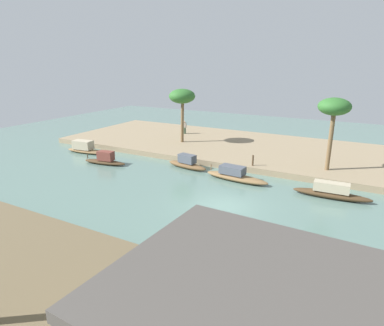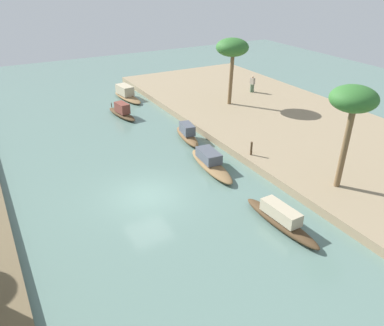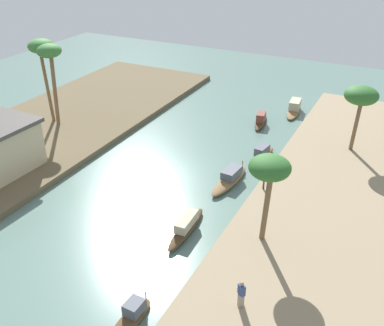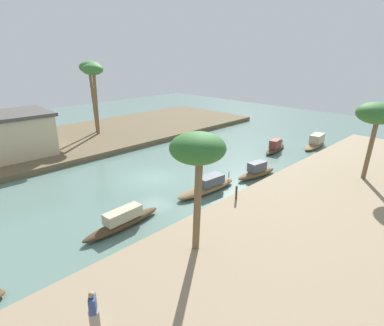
{
  "view_description": "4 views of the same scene",
  "coord_description": "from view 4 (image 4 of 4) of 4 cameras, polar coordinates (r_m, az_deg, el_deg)",
  "views": [
    {
      "loc": [
        -7.73,
        18.39,
        8.93
      ],
      "look_at": [
        4.59,
        -4.13,
        1.14
      ],
      "focal_mm": 31.31,
      "sensor_mm": 36.0,
      "label": 1
    },
    {
      "loc": [
        -18.36,
        7.14,
        11.86
      ],
      "look_at": [
        1.66,
        -3.83,
        0.44
      ],
      "focal_mm": 37.68,
      "sensor_mm": 36.0,
      "label": 2
    },
    {
      "loc": [
        -27.38,
        -15.91,
        18.33
      ],
      "look_at": [
        0.94,
        -1.71,
        1.11
      ],
      "focal_mm": 42.68,
      "sensor_mm": 36.0,
      "label": 3
    },
    {
      "loc": [
        -14.36,
        -18.62,
        9.57
      ],
      "look_at": [
        2.75,
        -1.73,
        0.98
      ],
      "focal_mm": 29.48,
      "sensor_mm": 36.0,
      "label": 4
    }
  ],
  "objects": [
    {
      "name": "river_water",
      "position": [
        25.39,
        -7.18,
        -2.64
      ],
      "size": [
        75.85,
        75.85,
        0.0
      ],
      "primitive_type": "plane",
      "color": "slate",
      "rests_on": "ground"
    },
    {
      "name": "riverbank_left",
      "position": [
        17.67,
        23.95,
        -14.04
      ],
      "size": [
        47.39,
        14.16,
        0.52
      ],
      "primitive_type": "cube",
      "color": "#937F60",
      "rests_on": "ground"
    },
    {
      "name": "riverbank_right",
      "position": [
        37.04,
        -21.08,
        3.77
      ],
      "size": [
        47.39,
        14.16,
        0.52
      ],
      "primitive_type": "cube",
      "color": "brown",
      "rests_on": "ground"
    },
    {
      "name": "sampan_downstream_large",
      "position": [
        32.75,
        14.82,
        2.78
      ],
      "size": [
        4.27,
        1.57,
        1.23
      ],
      "rotation": [
        0.0,
        0.0,
        0.16
      ],
      "color": "#47331E",
      "rests_on": "river_water"
    },
    {
      "name": "sampan_near_left_bank",
      "position": [
        25.73,
        11.63,
        -1.52
      ],
      "size": [
        4.1,
        1.52,
        1.24
      ],
      "rotation": [
        0.0,
        0.0,
        -0.15
      ],
      "color": "brown",
      "rests_on": "river_water"
    },
    {
      "name": "sampan_foreground",
      "position": [
        22.65,
        2.87,
        -4.2
      ],
      "size": [
        5.3,
        1.6,
        1.14
      ],
      "rotation": [
        0.0,
        0.0,
        -0.08
      ],
      "color": "brown",
      "rests_on": "river_water"
    },
    {
      "name": "sampan_open_hull",
      "position": [
        35.86,
        21.48,
        3.57
      ],
      "size": [
        4.93,
        1.75,
        1.24
      ],
      "rotation": [
        0.0,
        0.0,
        0.11
      ],
      "color": "brown",
      "rests_on": "river_water"
    },
    {
      "name": "sampan_upstream_small",
      "position": [
        18.66,
        -12.41,
        -10.15
      ],
      "size": [
        5.14,
        1.14,
        1.13
      ],
      "rotation": [
        0.0,
        0.0,
        0.05
      ],
      "color": "#47331E",
      "rests_on": "river_water"
    },
    {
      "name": "person_on_near_bank",
      "position": [
        12.26,
        -17.34,
        -24.56
      ],
      "size": [
        0.5,
        0.5,
        1.56
      ],
      "rotation": [
        0.0,
        0.0,
        0.99
      ],
      "color": "gray",
      "rests_on": "riverbank_left"
    },
    {
      "name": "mooring_post",
      "position": [
        20.49,
        8.03,
        -5.34
      ],
      "size": [
        0.14,
        0.14,
        0.91
      ],
      "primitive_type": "cylinder",
      "color": "#4C3823",
      "rests_on": "riverbank_left"
    },
    {
      "name": "palm_tree_left_near",
      "position": [
        13.65,
        1.04,
        2.09
      ],
      "size": [
        2.49,
        2.49,
        5.78
      ],
      "color": "brown",
      "rests_on": "riverbank_left"
    },
    {
      "name": "palm_tree_left_far",
      "position": [
        25.81,
        30.44,
        7.56
      ],
      "size": [
        2.77,
        2.77,
        5.69
      ],
      "color": "brown",
      "rests_on": "riverbank_left"
    },
    {
      "name": "palm_tree_right_tall",
      "position": [
        36.99,
        -17.47,
        15.16
      ],
      "size": [
        2.26,
        2.26,
        7.78
      ],
      "color": "brown",
      "rests_on": "riverbank_right"
    },
    {
      "name": "palm_tree_right_short",
      "position": [
        38.3,
        -17.93,
        15.72
      ],
      "size": [
        2.38,
        2.38,
        7.99
      ],
      "color": "brown",
      "rests_on": "riverbank_right"
    }
  ]
}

